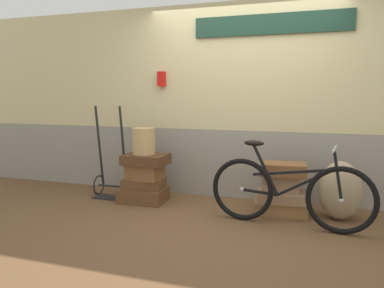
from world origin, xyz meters
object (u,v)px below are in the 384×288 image
Objects in this scene: suitcase_6 at (281,183)px; wicker_basket at (144,141)px; suitcase_2 at (145,172)px; burlap_sack at (340,190)px; suitcase_3 at (146,159)px; suitcase_1 at (144,183)px; suitcase_7 at (283,169)px; suitcase_0 at (143,195)px; suitcase_4 at (280,207)px; bicycle at (289,193)px; suitcase_5 at (281,197)px; luggage_trolley at (111,176)px.

suitcase_6 is 1.78m from wicker_basket.
burlap_sack reaches higher than suitcase_2.
suitcase_6 is (1.70, 0.04, -0.19)m from suitcase_3.
suitcase_7 is at bearing -5.88° from suitcase_1.
suitcase_6 is at bearing 2.30° from suitcase_3.
suitcase_0 is 0.98× the size of suitcase_4.
suitcase_4 is at bearing -66.66° from suitcase_6.
suitcase_0 is 0.15m from suitcase_1.
suitcase_0 is 1.74m from suitcase_4.
suitcase_4 is 1.88m from wicker_basket.
suitcase_7 is 0.30× the size of bicycle.
suitcase_0 is 1.06× the size of suitcase_5.
wicker_basket is (-1.74, -0.02, 0.71)m from suitcase_4.
bicycle is (-0.53, -0.41, 0.04)m from burlap_sack.
luggage_trolley is at bearing 175.17° from suitcase_6.
bicycle reaches higher than suitcase_7.
suitcase_1 is 0.86× the size of suitcase_4.
suitcase_3 reaches higher than suitcase_1.
suitcase_4 is 1.43× the size of suitcase_6.
burlap_sack is at bearing -4.96° from suitcase_6.
bicycle is (0.12, -0.42, -0.00)m from suitcase_6.
burlap_sack is at bearing -0.79° from suitcase_0.
luggage_trolley is at bearing 173.98° from suitcase_3.
burlap_sack is at bearing 1.70° from suitcase_3.
suitcase_5 is 1.61× the size of wicker_basket.
suitcase_3 reaches higher than suitcase_0.
suitcase_0 reaches higher than suitcase_4.
suitcase_2 is 0.73× the size of suitcase_4.
wicker_basket is 0.51× the size of burlap_sack.
suitcase_7 is at bearing -178.89° from burlap_sack.
suitcase_2 is at bearing 174.33° from suitcase_4.
suitcase_7 is (0.02, -0.01, 0.45)m from suitcase_4.
bicycle reaches higher than suitcase_1.
suitcase_7 is (1.76, 0.00, 0.30)m from suitcase_1.
luggage_trolley is at bearing 179.26° from burlap_sack.
luggage_trolley reaches higher than suitcase_5.
suitcase_7 is at bearing -1.25° from luggage_trolley.
bicycle is at bearing -13.16° from suitcase_0.
burlap_sack is at bearing 0.46° from wicker_basket.
luggage_trolley is at bearing 173.81° from wicker_basket.
suitcase_6 reaches higher than suitcase_5.
suitcase_4 is 0.29m from suitcase_6.
suitcase_0 is at bearing 168.81° from bicycle.
suitcase_2 is 0.40m from wicker_basket.
suitcase_7 is at bearing -50.03° from suitcase_6.
wicker_basket reaches higher than suitcase_6.
burlap_sack is (2.37, 0.02, -0.46)m from wicker_basket.
suitcase_1 is at bearing -179.70° from burlap_sack.
suitcase_1 reaches higher than suitcase_4.
suitcase_4 is 0.90× the size of burlap_sack.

